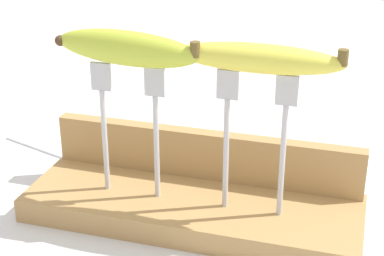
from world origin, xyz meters
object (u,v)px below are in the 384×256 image
(fork_stand_left, at_px, (129,119))
(fork_stand_right, at_px, (255,131))
(banana_raised_right, at_px, (258,58))
(fork_fallen_near, at_px, (53,153))
(banana_raised_left, at_px, (126,48))

(fork_stand_left, relative_size, fork_stand_right, 0.97)
(banana_raised_right, bearing_deg, fork_fallen_near, 160.14)
(banana_raised_left, bearing_deg, fork_stand_right, -0.00)
(banana_raised_left, height_order, fork_fallen_near, banana_raised_left)
(fork_stand_left, relative_size, banana_raised_left, 0.90)
(fork_stand_right, height_order, fork_fallen_near, fork_stand_right)
(fork_stand_right, bearing_deg, banana_raised_left, 180.00)
(fork_stand_left, height_order, fork_stand_right, fork_stand_right)
(banana_raised_left, distance_m, banana_raised_right, 0.16)
(banana_raised_left, bearing_deg, fork_stand_left, -7.04)
(banana_raised_left, bearing_deg, fork_fallen_near, 146.25)
(banana_raised_right, bearing_deg, banana_raised_left, 180.00)
(fork_stand_right, height_order, banana_raised_left, banana_raised_left)
(fork_stand_right, relative_size, fork_fallen_near, 1.08)
(fork_stand_left, xyz_separation_m, banana_raised_right, (0.16, 0.00, 0.09))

